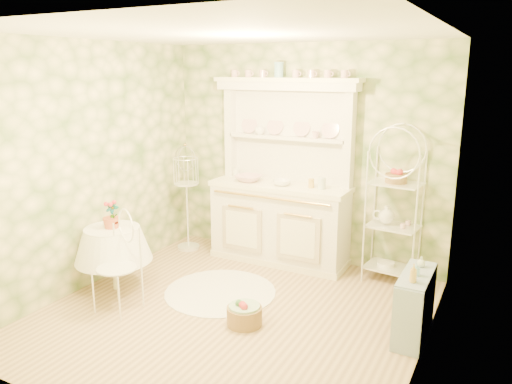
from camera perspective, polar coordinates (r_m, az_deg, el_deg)
The scene contains 22 objects.
floor at distance 5.16m, azimuth -2.66°, elevation -13.70°, with size 3.60×3.60×0.00m, color tan.
ceiling at distance 4.59m, azimuth -3.05°, elevation 17.75°, with size 3.60×3.60×0.00m, color white.
wall_left at distance 5.80m, azimuth -18.37°, elevation 2.85°, with size 3.60×3.60×0.00m, color beige.
wall_right at distance 4.11m, azimuth 19.36°, elevation -1.57°, with size 3.60×3.60×0.00m, color beige.
wall_back at distance 6.28m, azimuth 5.54°, elevation 4.29°, with size 3.60×3.60×0.00m, color beige.
wall_front at distance 3.33m, azimuth -18.81°, elevation -5.06°, with size 3.60×3.60×0.00m, color beige.
kitchen_dresser at distance 6.14m, azimuth 2.77°, elevation 2.18°, with size 1.87×0.61×2.29m, color white.
bakers_rack at distance 5.81m, azimuth 15.56°, elevation -1.01°, with size 0.59×0.42×1.89m, color white.
side_shelf at distance 4.85m, azimuth 17.67°, elevation -12.15°, with size 0.27×0.73×0.63m, color #96A8C4.
round_table at distance 5.78m, azimuth -15.88°, elevation -7.83°, with size 0.56×0.56×0.61m, color white.
cafe_chair at distance 5.24m, azimuth -15.62°, elevation -8.52°, with size 0.40×0.40×0.88m, color white.
birdcage_stand at distance 6.72m, azimuth -7.92°, elevation -0.27°, with size 0.36×0.36×1.53m, color white.
floor_basket at distance 4.92m, azimuth -1.33°, elevation -13.86°, with size 0.31×0.31×0.20m, color olive.
lace_rug at distance 5.61m, azimuth -4.10°, elevation -11.30°, with size 1.22×1.22×0.01m, color white.
bowl_floral at distance 6.29m, azimuth -0.85°, elevation 1.28°, with size 0.33×0.33×0.08m, color white.
bowl_white at distance 6.08m, azimuth 2.95°, elevation 0.82°, with size 0.22×0.22×0.07m, color white.
cup_left at distance 6.36m, azimuth 0.42°, elevation 6.84°, with size 0.13×0.13×0.10m, color white.
cup_right at distance 6.06m, azimuth 6.81°, elevation 6.40°, with size 0.09×0.09×0.08m, color white.
potted_geranium at distance 5.58m, azimuth -16.01°, elevation -2.70°, with size 0.15×0.11×0.29m, color #3F7238.
bottle_amber at distance 4.51m, azimuth 17.53°, elevation -9.02°, with size 0.06×0.06×0.16m, color gold.
bottle_blue at distance 4.67m, azimuth 17.88°, elevation -8.63°, with size 0.05×0.05×0.11m, color #7BB4C8.
bottle_glass at distance 4.88m, azimuth 18.35°, elevation -7.75°, with size 0.08×0.08×0.10m, color silver.
Camera 1 is at (2.33, -3.94, 2.39)m, focal length 35.00 mm.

